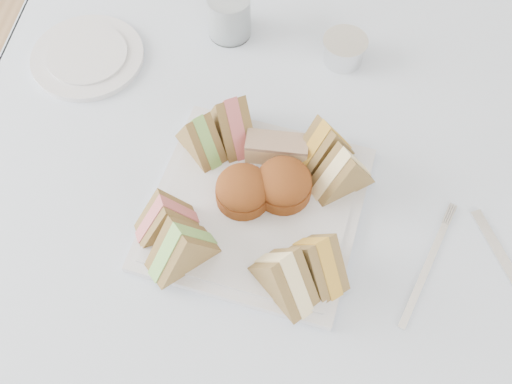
# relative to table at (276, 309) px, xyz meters

# --- Properties ---
(floor) EXTENTS (4.00, 4.00, 0.00)m
(floor) POSITION_rel_table_xyz_m (0.00, 0.00, -0.37)
(floor) COLOR #9E7751
(floor) RESTS_ON ground
(table) EXTENTS (0.90, 0.90, 0.74)m
(table) POSITION_rel_table_xyz_m (0.00, 0.00, 0.00)
(table) COLOR brown
(table) RESTS_ON floor
(tablecloth) EXTENTS (1.02, 1.02, 0.01)m
(tablecloth) POSITION_rel_table_xyz_m (0.00, 0.00, 0.37)
(tablecloth) COLOR silver
(tablecloth) RESTS_ON table
(serving_plate) EXTENTS (0.33, 0.33, 0.01)m
(serving_plate) POSITION_rel_table_xyz_m (-0.04, 0.00, 0.38)
(serving_plate) COLOR silver
(serving_plate) RESTS_ON tablecloth
(sandwich_fl_a) EXTENTS (0.10, 0.08, 0.08)m
(sandwich_fl_a) POSITION_rel_table_xyz_m (-0.16, -0.05, 0.43)
(sandwich_fl_a) COLOR olive
(sandwich_fl_a) RESTS_ON serving_plate
(sandwich_fl_b) EXTENTS (0.10, 0.10, 0.09)m
(sandwich_fl_b) POSITION_rel_table_xyz_m (-0.13, -0.09, 0.43)
(sandwich_fl_b) COLOR olive
(sandwich_fl_b) RESTS_ON serving_plate
(sandwich_fr_a) EXTENTS (0.09, 0.10, 0.08)m
(sandwich_fr_a) POSITION_rel_table_xyz_m (0.05, -0.08, 0.43)
(sandwich_fr_a) COLOR olive
(sandwich_fr_a) RESTS_ON serving_plate
(sandwich_fr_b) EXTENTS (0.11, 0.10, 0.09)m
(sandwich_fr_b) POSITION_rel_table_xyz_m (0.01, -0.11, 0.43)
(sandwich_fr_b) COLOR olive
(sandwich_fr_b) RESTS_ON serving_plate
(sandwich_bl_a) EXTENTS (0.09, 0.09, 0.08)m
(sandwich_bl_a) POSITION_rel_table_xyz_m (-0.14, 0.09, 0.43)
(sandwich_bl_a) COLOR olive
(sandwich_bl_a) RESTS_ON serving_plate
(sandwich_bl_b) EXTENTS (0.09, 0.11, 0.09)m
(sandwich_bl_b) POSITION_rel_table_xyz_m (-0.09, 0.12, 0.43)
(sandwich_bl_b) COLOR olive
(sandwich_bl_b) RESTS_ON serving_plate
(sandwich_br_a) EXTENTS (0.10, 0.09, 0.08)m
(sandwich_br_a) POSITION_rel_table_xyz_m (0.08, 0.06, 0.43)
(sandwich_br_a) COLOR olive
(sandwich_br_a) RESTS_ON serving_plate
(sandwich_br_b) EXTENTS (0.10, 0.10, 0.09)m
(sandwich_br_b) POSITION_rel_table_xyz_m (0.04, 0.10, 0.43)
(sandwich_br_b) COLOR olive
(sandwich_br_b) RESTS_ON serving_plate
(scone_left) EXTENTS (0.09, 0.09, 0.05)m
(scone_left) POSITION_rel_table_xyz_m (-0.06, 0.01, 0.41)
(scone_left) COLOR brown
(scone_left) RESTS_ON serving_plate
(scone_right) EXTENTS (0.09, 0.09, 0.05)m
(scone_right) POSITION_rel_table_xyz_m (-0.01, 0.03, 0.42)
(scone_right) COLOR brown
(scone_right) RESTS_ON serving_plate
(pastry_slice) EXTENTS (0.09, 0.04, 0.04)m
(pastry_slice) POSITION_rel_table_xyz_m (-0.02, 0.09, 0.41)
(pastry_slice) COLOR #D3B989
(pastry_slice) RESTS_ON serving_plate
(side_plate) EXTENTS (0.22, 0.22, 0.01)m
(side_plate) POSITION_rel_table_xyz_m (-0.36, 0.25, 0.38)
(side_plate) COLOR silver
(side_plate) RESTS_ON tablecloth
(water_glass) EXTENTS (0.09, 0.09, 0.11)m
(water_glass) POSITION_rel_table_xyz_m (-0.14, 0.35, 0.43)
(water_glass) COLOR white
(water_glass) RESTS_ON tablecloth
(tea_strainer) EXTENTS (0.09, 0.09, 0.04)m
(tea_strainer) POSITION_rel_table_xyz_m (0.06, 0.31, 0.40)
(tea_strainer) COLOR silver
(tea_strainer) RESTS_ON tablecloth
(knife) EXTENTS (0.10, 0.18, 0.00)m
(knife) POSITION_rel_table_xyz_m (0.32, -0.04, 0.38)
(knife) COLOR silver
(knife) RESTS_ON tablecloth
(fork) EXTENTS (0.07, 0.17, 0.00)m
(fork) POSITION_rel_table_xyz_m (0.20, -0.06, 0.38)
(fork) COLOR silver
(fork) RESTS_ON tablecloth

